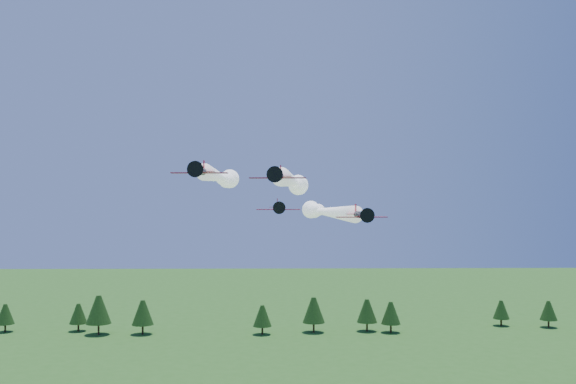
{
  "coord_description": "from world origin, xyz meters",
  "views": [
    {
      "loc": [
        -1.29,
        -91.1,
        40.44
      ],
      "look_at": [
        0.53,
        0.0,
        41.88
      ],
      "focal_mm": 40.0,
      "sensor_mm": 36.0,
      "label": 1
    }
  ],
  "objects_px": {
    "plane_lead": "(293,182)",
    "plane_left": "(220,177)",
    "plane_right": "(326,212)",
    "plane_slot": "(278,208)"
  },
  "relations": [
    {
      "from": "plane_lead",
      "to": "plane_right",
      "type": "bearing_deg",
      "value": 69.29
    },
    {
      "from": "plane_lead",
      "to": "plane_slot",
      "type": "relative_size",
      "value": 5.83
    },
    {
      "from": "plane_lead",
      "to": "plane_slot",
      "type": "distance_m",
      "value": 7.21
    },
    {
      "from": "plane_lead",
      "to": "plane_right",
      "type": "xyz_separation_m",
      "value": [
        6.41,
        12.63,
        -5.15
      ]
    },
    {
      "from": "plane_lead",
      "to": "plane_left",
      "type": "distance_m",
      "value": 15.56
    },
    {
      "from": "plane_left",
      "to": "plane_lead",
      "type": "bearing_deg",
      "value": -32.34
    },
    {
      "from": "plane_right",
      "to": "plane_lead",
      "type": "bearing_deg",
      "value": -122.31
    },
    {
      "from": "plane_lead",
      "to": "plane_left",
      "type": "relative_size",
      "value": 1.03
    },
    {
      "from": "plane_lead",
      "to": "plane_right",
      "type": "relative_size",
      "value": 0.85
    },
    {
      "from": "plane_slot",
      "to": "plane_lead",
      "type": "bearing_deg",
      "value": 62.21
    }
  ]
}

